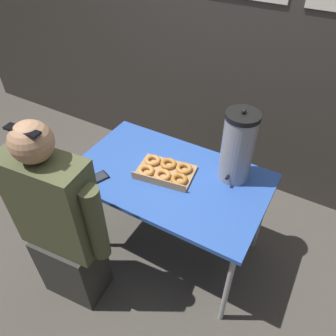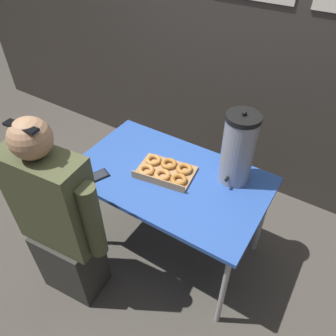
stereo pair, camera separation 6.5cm
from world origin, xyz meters
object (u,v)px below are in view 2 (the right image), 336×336
coffee_urn (238,149)px  cell_phone (97,176)px  person_seated (59,223)px  donut_box (165,171)px

coffee_urn → cell_phone: (-0.70, -0.44, -0.22)m
coffee_urn → person_seated: size_ratio=0.36×
cell_phone → person_seated: person_seated is taller
donut_box → coffee_urn: bearing=18.1°
coffee_urn → person_seated: (-0.71, -0.77, -0.32)m
cell_phone → coffee_urn: bearing=55.0°
donut_box → coffee_urn: (0.37, 0.19, 0.20)m
donut_box → coffee_urn: coffee_urn is taller
donut_box → cell_phone: bearing=-151.7°
person_seated → donut_box: bearing=-125.7°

